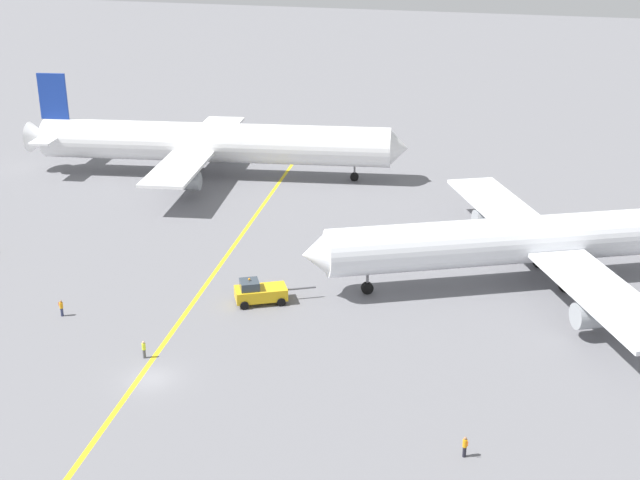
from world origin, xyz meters
name	(u,v)px	position (x,y,z in m)	size (l,w,h in m)	color
ground_plane	(151,379)	(0.00, 0.00, 0.00)	(600.00, 600.00, 0.00)	slate
taxiway_stripe	(177,325)	(-2.52, 10.00, 0.00)	(0.50, 120.00, 0.01)	yellow
airliner_at_gate_left	(212,143)	(-20.15, 57.45, 5.28)	(59.08, 40.90, 15.42)	white
airliner_being_pushed	(532,240)	(29.77, 31.59, 4.86)	(46.20, 45.84, 15.83)	white
pushback_tug	(259,292)	(3.38, 17.28, 1.22)	(8.09, 5.48, 2.90)	gold
ground_crew_wing_walker_right	(61,308)	(-14.54, 8.27, 0.92)	(0.50, 0.36, 1.75)	#2D3351
ground_crew_ramp_agent_by_cones	(465,446)	(27.89, -2.92, 0.91)	(0.43, 0.40, 1.74)	black
ground_crew_marshaller_foreground	(144,349)	(-2.37, 3.14, 0.89)	(0.36, 0.36, 1.71)	#4C4C51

